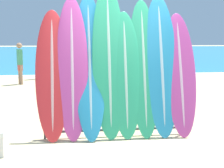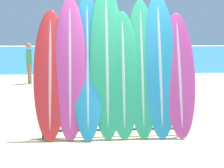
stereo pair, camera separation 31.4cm
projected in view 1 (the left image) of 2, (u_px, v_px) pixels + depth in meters
The scene contains 13 objects.
ground_plane at pixel (129, 152), 4.60m from camera, with size 160.00×160.00×0.00m, color beige.
ocean_water at pixel (78, 51), 43.32m from camera, with size 120.00×60.00×0.01m.
surfboard_rack at pixel (118, 112), 5.31m from camera, with size 2.50×0.04×0.78m.
surfboard_slot_0 at pixel (52, 75), 5.13m from camera, with size 0.55×0.63×2.16m.
surfboard_slot_1 at pixel (72, 68), 5.18m from camera, with size 0.53×0.67×2.38m.
surfboard_slot_2 at pixel (90, 65), 5.26m from camera, with size 0.54×0.91×2.45m.
surfboard_slot_3 at pixel (109, 60), 5.27m from camera, with size 0.57×0.71×2.61m.
surfboard_slot_4 at pixel (126, 74), 5.28m from camera, with size 0.53×0.61×2.14m.
surfboard_slot_5 at pixel (144, 68), 5.34m from camera, with size 0.51×0.68×2.35m.
surfboard_slot_6 at pixel (161, 65), 5.38m from camera, with size 0.58×0.72×2.44m.
surfboard_slot_7 at pixel (180, 74), 5.40m from camera, with size 0.56×0.69×2.13m.
person_near_water at pixel (20, 62), 11.47m from camera, with size 0.23×0.26×1.53m.
person_mid_beach at pixel (42, 56), 13.09m from camera, with size 0.30×0.24×1.77m.
Camera 1 is at (-0.81, -4.34, 1.66)m, focal length 50.00 mm.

